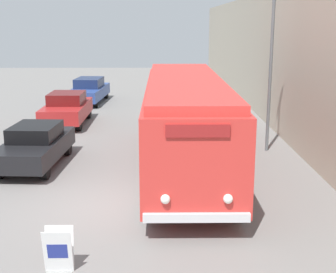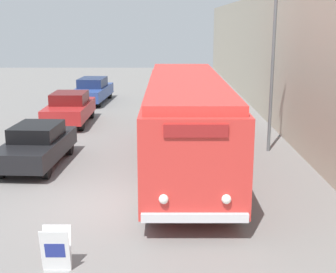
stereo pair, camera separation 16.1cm
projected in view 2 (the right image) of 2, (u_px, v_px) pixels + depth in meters
name	position (u px, v px, depth m)	size (l,w,h in m)	color
ground_plane	(116.00, 207.00, 12.57)	(80.00, 80.00, 0.00)	slate
building_wall_right	(279.00, 60.00, 21.54)	(0.30, 60.00, 6.31)	#B2A893
vintage_bus	(186.00, 118.00, 15.56)	(2.52, 11.26, 3.06)	black
sign_board	(56.00, 250.00, 9.24)	(0.57, 0.34, 0.91)	gray
streetlamp	(274.00, 42.00, 17.08)	(0.36, 0.36, 6.36)	#595E60
parked_car_near	(37.00, 145.00, 16.09)	(1.96, 4.30, 1.43)	black
parked_car_mid	(70.00, 108.00, 22.69)	(1.87, 4.31, 1.54)	black
parked_car_far	(93.00, 90.00, 28.88)	(2.07, 4.88, 1.51)	black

